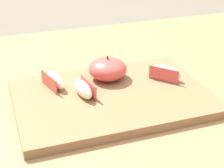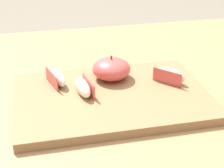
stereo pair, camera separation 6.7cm
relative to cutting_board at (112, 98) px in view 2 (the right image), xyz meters
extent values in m
cube|color=#9E754C|center=(0.01, -0.01, -0.02)|extent=(1.37, 0.91, 0.03)
cube|color=olive|center=(0.00, 0.00, 0.00)|extent=(0.35, 0.24, 0.02)
ellipsoid|color=#D14C47|center=(0.01, 0.06, 0.03)|extent=(0.08, 0.08, 0.04)
cylinder|color=#4C3319|center=(0.01, 0.06, 0.05)|extent=(0.00, 0.00, 0.01)
ellipsoid|color=#F4EACC|center=(-0.05, 0.01, 0.02)|extent=(0.03, 0.07, 0.03)
cube|color=#D14C47|center=(-0.04, 0.01, 0.02)|extent=(0.01, 0.06, 0.03)
ellipsoid|color=#F4EACC|center=(0.12, 0.02, 0.02)|extent=(0.06, 0.06, 0.03)
cube|color=#D14C47|center=(0.11, 0.02, 0.02)|extent=(0.04, 0.05, 0.03)
ellipsoid|color=#F4EACC|center=(-0.09, 0.06, 0.02)|extent=(0.04, 0.07, 0.03)
cube|color=#D14C47|center=(-0.10, 0.06, 0.02)|extent=(0.02, 0.06, 0.03)
camera|label=1|loc=(-0.20, -0.56, 0.33)|focal=58.66mm
camera|label=2|loc=(-0.13, -0.58, 0.33)|focal=58.66mm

